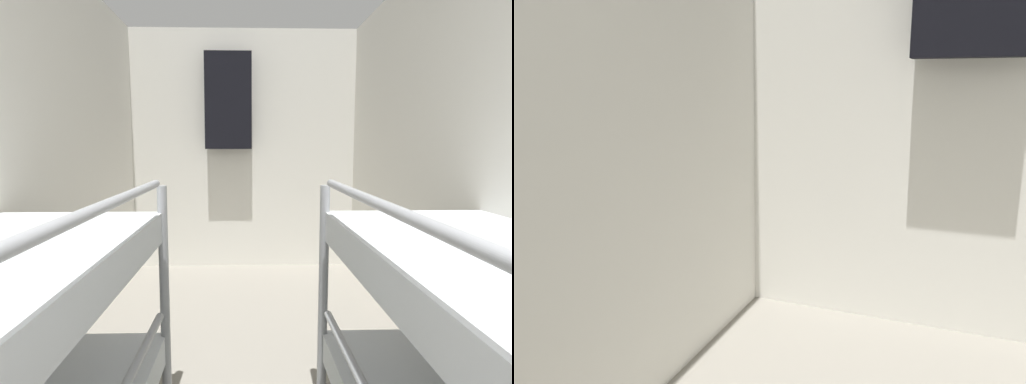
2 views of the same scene
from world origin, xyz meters
The scene contains 3 objects.
wall_right centered at (1.12, 2.25, 1.17)m, with size 0.06×4.62×2.33m.
wall_back centered at (0.00, 4.53, 1.17)m, with size 2.31×0.06×2.33m.
hanging_coat centered at (-0.15, 4.38, 1.63)m, with size 0.44×0.12×0.90m.
Camera 1 is at (-0.00, 0.53, 1.22)m, focal length 28.00 mm.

